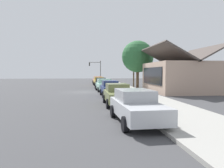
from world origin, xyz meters
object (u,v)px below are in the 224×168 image
car_olive (118,94)px  car_silver (136,106)px  car_navy (110,88)px  utility_pole_wooden (134,64)px  fire_hydrant_red (114,86)px  car_mustard (99,81)px  car_charcoal (101,83)px  traffic_light_main (96,68)px  car_seafoam (104,85)px  shade_tree (138,57)px  car_coral (98,80)px

car_olive → car_silver: same height
car_navy → car_olive: bearing=-1.9°
utility_pole_wooden → fire_hydrant_red: (5.38, -4.00, -3.43)m
car_mustard → car_charcoal: bearing=-2.3°
car_silver → traffic_light_main: traffic_light_main is taller
car_navy → fire_hydrant_red: (-8.27, 1.38, -0.32)m
car_charcoal → car_olive: size_ratio=1.01×
car_seafoam → shade_tree: 8.44m
car_olive → shade_tree: 18.51m
car_charcoal → shade_tree: shade_tree is taller
car_mustard → traffic_light_main: (-10.54, -0.13, 2.68)m
car_seafoam → shade_tree: size_ratio=0.67×
shade_tree → car_olive: bearing=-17.9°
car_charcoal → shade_tree: 7.08m
car_seafoam → fire_hydrant_red: (-2.01, 1.51, -0.32)m
car_olive → car_mustard: bearing=179.8°
car_charcoal → car_seafoam: 6.23m
car_coral → car_navy: 24.65m
car_seafoam → shade_tree: shade_tree is taller
car_silver → traffic_light_main: size_ratio=0.95×
car_silver → traffic_light_main: (-41.17, -0.31, 2.67)m
car_seafoam → utility_pole_wooden: (-7.39, 5.51, 3.11)m
car_charcoal → car_mustard: bearing=-178.0°
car_olive → utility_pole_wooden: bearing=164.2°
traffic_light_main → fire_hydrant_red: (21.02, 1.66, -2.99)m
traffic_light_main → car_olive: bearing=0.3°
car_charcoal → car_olive: bearing=2.5°
car_mustard → utility_pole_wooden: size_ratio=0.62×
car_seafoam → car_olive: bearing=-2.8°
car_silver → traffic_light_main: bearing=177.6°
car_olive → car_coral: bearing=179.7°
car_mustard → shade_tree: shade_tree is taller
traffic_light_main → fire_hydrant_red: size_ratio=7.32×
car_coral → car_olive: same height
fire_hydrant_red → utility_pole_wooden: bearing=143.4°
car_mustard → fire_hydrant_red: (10.48, 1.52, -0.32)m
shade_tree → car_mustard: bearing=-143.7°
car_seafoam → car_navy: same height
car_coral → car_navy: same height
car_olive → fire_hydrant_red: car_olive is taller
car_mustard → car_charcoal: same height
utility_pole_wooden → car_seafoam: bearing=-36.7°
car_charcoal → traffic_light_main: bearing=-177.4°
car_olive → car_silver: (5.82, 0.11, 0.00)m
car_seafoam → car_olive: size_ratio=1.06×
car_silver → fire_hydrant_red: size_ratio=6.94×
car_seafoam → fire_hydrant_red: 2.53m
utility_pole_wooden → car_coral: bearing=-153.4°
car_coral → utility_pole_wooden: 12.68m
car_mustard → traffic_light_main: traffic_light_main is taller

